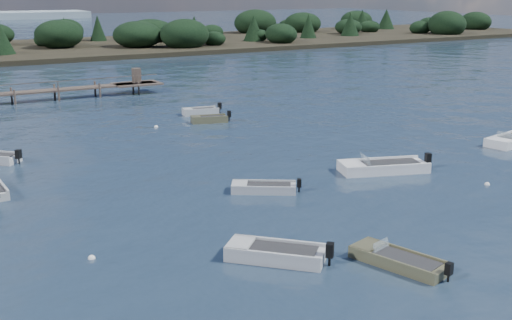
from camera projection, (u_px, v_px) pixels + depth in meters
ground at (71, 82)px, 78.19m from camera, size 400.00×400.00×0.00m
dinghy_near_olive at (398, 262)px, 26.76m from camera, size 2.58×4.48×1.07m
dinghy_mid_grey at (264, 189)px, 36.39m from camera, size 3.80×3.14×1.00m
tender_far_grey_b at (201, 113)px, 58.31m from camera, size 3.66×1.80×1.23m
dinghy_mid_white_b at (512, 142)px, 47.43m from camera, size 5.42×2.68×1.32m
dinghy_mid_white_a at (383, 169)px, 40.34m from camera, size 5.98×3.74×1.38m
tender_far_white at (209, 120)px, 54.92m from camera, size 3.50×1.95×1.17m
dinghy_extra_a at (276, 256)px, 27.32m from camera, size 4.09×4.13×1.27m
buoy_b at (487, 185)px, 37.68m from camera, size 0.32×0.32×0.32m
buoy_c at (92, 259)px, 27.46m from camera, size 0.32×0.32×0.32m
buoy_e at (156, 127)px, 53.10m from camera, size 0.32×0.32×0.32m
far_headland at (145, 36)px, 123.18m from camera, size 190.00×40.00×5.80m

